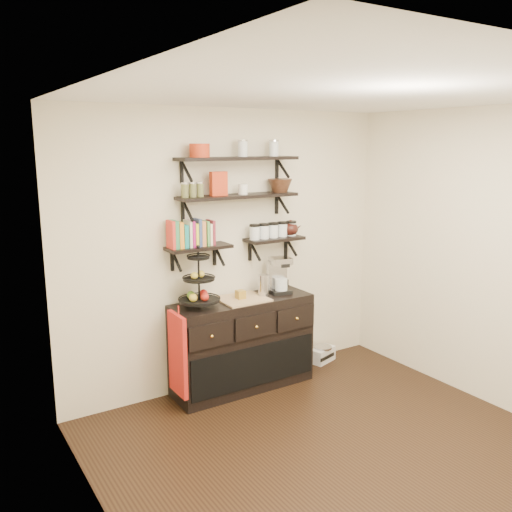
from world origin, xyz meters
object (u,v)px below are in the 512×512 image
object	(u,v)px
sideboard	(242,344)
radio	(323,354)
fruit_stand	(199,287)
coffee_maker	(279,276)

from	to	relation	value
sideboard	radio	size ratio (longest dim) A/B	4.31
fruit_stand	radio	xyz separation A→B (m)	(1.53, 0.07, -1.00)
sideboard	coffee_maker	bearing A→B (deg)	3.21
fruit_stand	radio	world-z (taller)	fruit_stand
sideboard	radio	world-z (taller)	sideboard
sideboard	coffee_maker	xyz separation A→B (m)	(0.44, 0.02, 0.62)
sideboard	coffee_maker	distance (m)	0.76
sideboard	coffee_maker	size ratio (longest dim) A/B	3.84
sideboard	fruit_stand	xyz separation A→B (m)	(-0.45, 0.00, 0.64)
sideboard	fruit_stand	size ratio (longest dim) A/B	2.53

